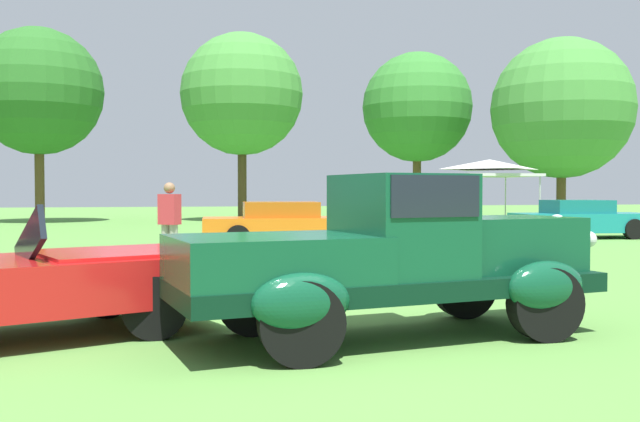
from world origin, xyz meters
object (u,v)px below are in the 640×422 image
at_px(neighbor_convertible, 16,284).
at_px(spectator_between_cars, 396,219).
at_px(spectator_near_truck, 170,222).
at_px(show_car_teal, 581,219).
at_px(spectator_by_row, 338,221).
at_px(feature_pickup_truck, 393,255).
at_px(canopy_tent_left_field, 490,167).
at_px(show_car_orange, 286,225).

height_order(neighbor_convertible, spectator_between_cars, spectator_between_cars).
height_order(neighbor_convertible, spectator_near_truck, spectator_near_truck).
xyz_separation_m(show_car_teal, spectator_near_truck, (-12.92, -6.08, 0.31)).
distance_m(spectator_near_truck, spectator_by_row, 3.34).
bearing_deg(neighbor_convertible, feature_pickup_truck, -11.15).
xyz_separation_m(neighbor_convertible, spectator_near_truck, (1.58, 6.57, 0.33)).
relative_size(neighbor_convertible, show_car_teal, 1.03).
bearing_deg(spectator_between_cars, spectator_near_truck, -177.43).
bearing_deg(spectator_between_cars, spectator_by_row, -157.02).
height_order(spectator_by_row, canopy_tent_left_field, canopy_tent_left_field).
distance_m(neighbor_convertible, canopy_tent_left_field, 22.26).
xyz_separation_m(feature_pickup_truck, spectator_near_truck, (-2.21, 7.32, 0.05)).
height_order(show_car_orange, spectator_near_truck, spectator_near_truck).
bearing_deg(spectator_between_cars, neighbor_convertible, -133.09).
relative_size(neighbor_convertible, canopy_tent_left_field, 1.51).
bearing_deg(show_car_teal, neighbor_convertible, -138.91).
bearing_deg(spectator_near_truck, spectator_by_row, -6.83).
distance_m(spectator_by_row, canopy_tent_left_field, 14.38).
height_order(show_car_orange, show_car_teal, same).
distance_m(spectator_between_cars, spectator_by_row, 1.57).
relative_size(spectator_near_truck, canopy_tent_left_field, 0.56).
xyz_separation_m(neighbor_convertible, spectator_by_row, (4.90, 6.17, 0.33)).
relative_size(show_car_teal, spectator_by_row, 2.61).
height_order(feature_pickup_truck, canopy_tent_left_field, canopy_tent_left_field).
height_order(show_car_teal, canopy_tent_left_field, canopy_tent_left_field).
bearing_deg(spectator_by_row, neighbor_convertible, -128.47).
xyz_separation_m(feature_pickup_truck, show_car_teal, (10.71, 13.39, -0.27)).
distance_m(neighbor_convertible, spectator_near_truck, 6.76).
bearing_deg(show_car_orange, neighbor_convertible, -112.69).
height_order(spectator_near_truck, spectator_by_row, same).
relative_size(spectator_near_truck, spectator_by_row, 1.00).
bearing_deg(feature_pickup_truck, spectator_near_truck, 106.83).
height_order(spectator_between_cars, spectator_by_row, same).
distance_m(show_car_orange, spectator_between_cars, 4.78).
relative_size(show_car_orange, spectator_between_cars, 2.75).
relative_size(spectator_between_cars, spectator_by_row, 1.00).
xyz_separation_m(spectator_near_truck, spectator_by_row, (3.32, -0.40, 0.00)).
bearing_deg(feature_pickup_truck, show_car_orange, 85.67).
bearing_deg(show_car_teal, show_car_orange, -171.92).
xyz_separation_m(neighbor_convertible, show_car_orange, (4.70, 11.26, 0.02)).
relative_size(show_car_teal, spectator_near_truck, 2.61).
bearing_deg(show_car_orange, feature_pickup_truck, -94.33).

